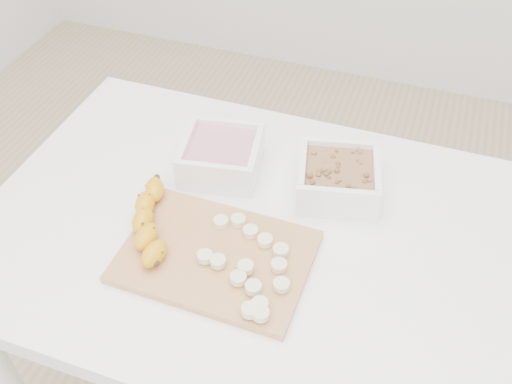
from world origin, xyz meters
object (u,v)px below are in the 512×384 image
(bowl_granola, at_px, (338,178))
(banana, at_px, (150,222))
(table, at_px, (251,259))
(bowl_yogurt, at_px, (221,155))
(cutting_board, at_px, (216,256))

(bowl_granola, relative_size, banana, 0.88)
(table, bearing_deg, banana, -153.96)
(bowl_granola, bearing_deg, bowl_yogurt, -176.81)
(bowl_granola, bearing_deg, table, -131.73)
(bowl_yogurt, xyz_separation_m, cutting_board, (0.08, -0.22, -0.03))
(table, xyz_separation_m, bowl_yogurt, (-0.11, 0.13, 0.13))
(table, relative_size, bowl_granola, 5.51)
(bowl_yogurt, height_order, banana, bowl_yogurt)
(cutting_board, bearing_deg, banana, 173.74)
(table, relative_size, cutting_board, 3.11)
(bowl_granola, distance_m, cutting_board, 0.28)
(table, height_order, banana, banana)
(bowl_yogurt, bearing_deg, banana, -104.12)
(table, relative_size, banana, 4.87)
(cutting_board, bearing_deg, bowl_yogurt, 109.48)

